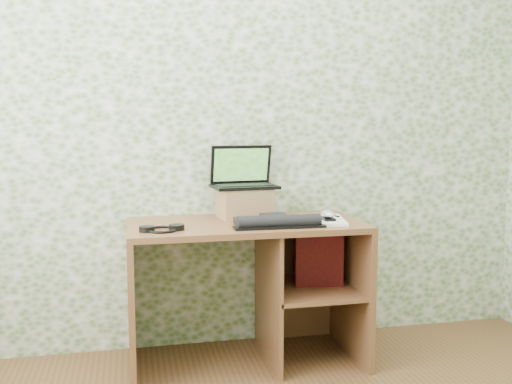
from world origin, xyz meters
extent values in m
plane|color=silver|center=(0.00, 1.75, 1.30)|extent=(3.50, 0.00, 3.50)
cube|color=brown|center=(0.00, 1.44, 0.73)|extent=(1.20, 0.60, 0.03)
cube|color=brown|center=(-0.58, 1.44, 0.36)|extent=(0.03, 0.60, 0.72)
cube|color=brown|center=(0.58, 1.44, 0.36)|extent=(0.03, 0.60, 0.72)
cube|color=brown|center=(0.12, 1.44, 0.36)|extent=(0.02, 0.56, 0.72)
cube|color=brown|center=(0.35, 1.44, 0.38)|extent=(0.46, 0.56, 0.02)
cube|color=brown|center=(0.36, 1.73, 0.36)|extent=(0.48, 0.02, 0.72)
cube|color=#9A7345|center=(0.02, 1.58, 0.83)|extent=(0.29, 0.25, 0.16)
cube|color=black|center=(0.02, 1.58, 0.92)|extent=(0.36, 0.26, 0.02)
cube|color=black|center=(0.02, 1.58, 0.93)|extent=(0.30, 0.16, 0.00)
cube|color=black|center=(0.02, 1.68, 1.03)|extent=(0.34, 0.09, 0.21)
cube|color=#1A5618|center=(0.02, 1.67, 1.03)|extent=(0.31, 0.07, 0.18)
cube|color=black|center=(0.13, 1.36, 0.77)|extent=(0.40, 0.15, 0.03)
cube|color=black|center=(0.13, 1.36, 0.77)|extent=(0.13, 0.13, 0.05)
cylinder|color=black|center=(0.13, 1.25, 0.78)|extent=(0.42, 0.07, 0.06)
cube|color=black|center=(0.13, 1.25, 0.76)|extent=(0.45, 0.10, 0.01)
torus|color=black|center=(-0.43, 1.29, 0.76)|extent=(0.17, 0.17, 0.01)
cylinder|color=black|center=(-0.50, 1.29, 0.76)|extent=(0.08, 0.08, 0.03)
cylinder|color=black|center=(-0.36, 1.30, 0.76)|extent=(0.08, 0.08, 0.03)
cube|color=white|center=(0.40, 1.38, 0.76)|extent=(0.27, 0.34, 0.01)
ellipsoid|color=silver|center=(0.41, 1.34, 0.78)|extent=(0.07, 0.11, 0.04)
cylinder|color=black|center=(0.47, 1.46, 0.77)|extent=(0.05, 0.14, 0.01)
cube|color=maroon|center=(0.40, 1.44, 0.54)|extent=(0.26, 0.12, 0.31)
camera|label=1|loc=(-0.57, -1.40, 1.26)|focal=40.00mm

